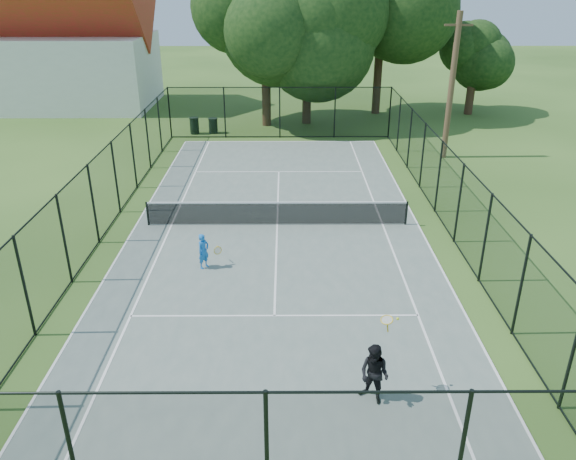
{
  "coord_description": "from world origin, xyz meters",
  "views": [
    {
      "loc": [
        0.32,
        -19.94,
        8.96
      ],
      "look_at": [
        0.4,
        -3.0,
        1.2
      ],
      "focal_mm": 35.0,
      "sensor_mm": 36.0,
      "label": 1
    }
  ],
  "objects_px": {
    "trash_bin_right": "(213,126)",
    "utility_pole": "(451,86)",
    "player_blue": "(204,251)",
    "trash_bin_left": "(194,126)",
    "player_black": "(374,374)",
    "tennis_net": "(277,212)"
  },
  "relations": [
    {
      "from": "trash_bin_left",
      "to": "player_blue",
      "type": "xyz_separation_m",
      "value": [
        2.87,
        -17.37,
        0.15
      ]
    },
    {
      "from": "player_blue",
      "to": "player_black",
      "type": "relative_size",
      "value": 0.59
    },
    {
      "from": "player_blue",
      "to": "tennis_net",
      "type": "bearing_deg",
      "value": 55.7
    },
    {
      "from": "tennis_net",
      "to": "trash_bin_right",
      "type": "xyz_separation_m",
      "value": [
        -4.11,
        14.05,
        -0.11
      ]
    },
    {
      "from": "trash_bin_left",
      "to": "utility_pole",
      "type": "height_order",
      "value": "utility_pole"
    },
    {
      "from": "player_blue",
      "to": "player_black",
      "type": "xyz_separation_m",
      "value": [
        4.67,
        -6.42,
        0.14
      ]
    },
    {
      "from": "trash_bin_right",
      "to": "utility_pole",
      "type": "bearing_deg",
      "value": -21.39
    },
    {
      "from": "tennis_net",
      "to": "trash_bin_left",
      "type": "height_order",
      "value": "tennis_net"
    },
    {
      "from": "trash_bin_left",
      "to": "tennis_net",
      "type": "bearing_deg",
      "value": -69.35
    },
    {
      "from": "tennis_net",
      "to": "utility_pole",
      "type": "relative_size",
      "value": 1.37
    },
    {
      "from": "trash_bin_left",
      "to": "utility_pole",
      "type": "bearing_deg",
      "value": -19.24
    },
    {
      "from": "trash_bin_right",
      "to": "player_black",
      "type": "relative_size",
      "value": 0.46
    },
    {
      "from": "trash_bin_right",
      "to": "utility_pole",
      "type": "relative_size",
      "value": 0.13
    },
    {
      "from": "utility_pole",
      "to": "trash_bin_left",
      "type": "bearing_deg",
      "value": 160.76
    },
    {
      "from": "tennis_net",
      "to": "utility_pole",
      "type": "xyz_separation_m",
      "value": [
        8.79,
        9.0,
        3.15
      ]
    },
    {
      "from": "trash_bin_right",
      "to": "player_blue",
      "type": "height_order",
      "value": "player_blue"
    },
    {
      "from": "tennis_net",
      "to": "trash_bin_right",
      "type": "relative_size",
      "value": 10.94
    },
    {
      "from": "trash_bin_left",
      "to": "player_black",
      "type": "bearing_deg",
      "value": -72.41
    },
    {
      "from": "trash_bin_left",
      "to": "utility_pole",
      "type": "xyz_separation_m",
      "value": [
        14.03,
        -4.9,
        3.22
      ]
    },
    {
      "from": "tennis_net",
      "to": "player_blue",
      "type": "distance_m",
      "value": 4.21
    },
    {
      "from": "utility_pole",
      "to": "player_black",
      "type": "bearing_deg",
      "value": -108.96
    },
    {
      "from": "tennis_net",
      "to": "utility_pole",
      "type": "distance_m",
      "value": 12.97
    }
  ]
}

